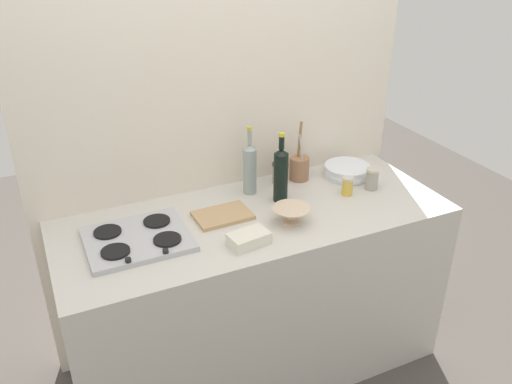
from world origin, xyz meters
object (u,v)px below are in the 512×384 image
object	(u,v)px
wine_bottle_leftmost	(281,174)
utensil_crock	(299,167)
stovetop_hob	(137,239)
mixing_bowl	(291,215)
condiment_jar_spare	(279,173)
butter_dish	(249,239)
wine_bottle_mid_left	(250,168)
condiment_jar_rear	(347,186)
cutting_board	(223,215)
plate_stack	(347,171)
condiment_jar_front	(373,179)

from	to	relation	value
wine_bottle_leftmost	utensil_crock	bearing A→B (deg)	40.49
stovetop_hob	mixing_bowl	distance (m)	0.67
wine_bottle_leftmost	utensil_crock	xyz separation A→B (m)	(0.19, 0.16, -0.07)
wine_bottle_leftmost	condiment_jar_spare	bearing A→B (deg)	65.62
wine_bottle_leftmost	mixing_bowl	bearing A→B (deg)	-104.39
butter_dish	wine_bottle_mid_left	bearing A→B (deg)	65.27
condiment_jar_spare	mixing_bowl	bearing A→B (deg)	-109.01
stovetop_hob	mixing_bowl	world-z (taller)	mixing_bowl
condiment_jar_rear	condiment_jar_spare	size ratio (longest dim) A/B	0.83
mixing_bowl	cutting_board	size ratio (longest dim) A/B	0.66
butter_dish	condiment_jar_spare	bearing A→B (deg)	50.91
mixing_bowl	condiment_jar_rear	world-z (taller)	condiment_jar_rear
wine_bottle_mid_left	mixing_bowl	bearing A→B (deg)	-82.56
wine_bottle_leftmost	mixing_bowl	size ratio (longest dim) A/B	2.06
butter_dish	condiment_jar_rear	xyz separation A→B (m)	(0.62, 0.20, 0.02)
stovetop_hob	cutting_board	bearing A→B (deg)	5.67
mixing_bowl	condiment_jar_spare	world-z (taller)	condiment_jar_spare
wine_bottle_mid_left	cutting_board	distance (m)	0.30
plate_stack	condiment_jar_spare	bearing A→B (deg)	167.50
stovetop_hob	butter_dish	distance (m)	0.47
condiment_jar_spare	butter_dish	bearing A→B (deg)	-129.09
wine_bottle_leftmost	mixing_bowl	xyz separation A→B (m)	(-0.05, -0.21, -0.10)
mixing_bowl	condiment_jar_spare	size ratio (longest dim) A/B	1.52
plate_stack	condiment_jar_spare	distance (m)	0.37
mixing_bowl	butter_dish	distance (m)	0.25
wine_bottle_leftmost	cutting_board	world-z (taller)	wine_bottle_leftmost
mixing_bowl	wine_bottle_leftmost	bearing A→B (deg)	75.61
utensil_crock	condiment_jar_spare	bearing A→B (deg)	177.46
stovetop_hob	condiment_jar_spare	size ratio (longest dim) A/B	3.88
wine_bottle_leftmost	condiment_jar_rear	world-z (taller)	wine_bottle_leftmost
condiment_jar_front	condiment_jar_spare	xyz separation A→B (m)	(-0.39, 0.26, 0.00)
plate_stack	condiment_jar_rear	distance (m)	0.21
wine_bottle_mid_left	condiment_jar_rear	distance (m)	0.48
wine_bottle_leftmost	condiment_jar_rear	size ratio (longest dim) A/B	3.77
cutting_board	mixing_bowl	bearing A→B (deg)	-34.14
wine_bottle_mid_left	utensil_crock	distance (m)	0.30
butter_dish	condiment_jar_front	distance (m)	0.78
wine_bottle_mid_left	condiment_jar_front	xyz separation A→B (m)	(0.56, -0.22, -0.08)
condiment_jar_spare	stovetop_hob	bearing A→B (deg)	-162.73
wine_bottle_leftmost	condiment_jar_front	size ratio (longest dim) A/B	3.15
plate_stack	condiment_jar_front	world-z (taller)	condiment_jar_front
wine_bottle_leftmost	condiment_jar_spare	xyz separation A→B (m)	(0.08, 0.17, -0.08)
mixing_bowl	condiment_jar_front	xyz separation A→B (m)	(0.52, 0.12, 0.01)
plate_stack	cutting_board	xyz separation A→B (m)	(-0.75, -0.12, -0.02)
utensil_crock	condiment_jar_front	distance (m)	0.37
stovetop_hob	condiment_jar_spare	world-z (taller)	condiment_jar_spare
condiment_jar_rear	condiment_jar_spare	world-z (taller)	condiment_jar_spare
condiment_jar_front	mixing_bowl	bearing A→B (deg)	-166.86
plate_stack	utensil_crock	distance (m)	0.26
wine_bottle_mid_left	utensil_crock	world-z (taller)	wine_bottle_mid_left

